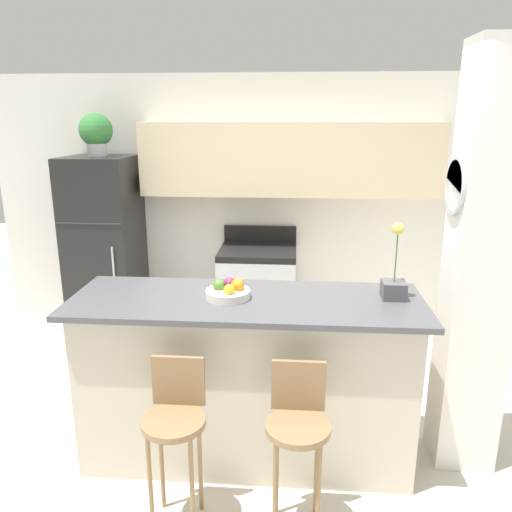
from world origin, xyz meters
The scene contains 12 objects.
ground_plane centered at (0.00, 0.00, 0.00)m, with size 14.00×14.00×0.00m, color beige.
wall_back centered at (0.09, 2.14, 1.48)m, with size 5.60×0.38×2.55m.
pillar_right centered at (1.37, 0.08, 1.28)m, with size 0.38×0.33×2.55m.
counter_bar centered at (0.00, 0.00, 0.55)m, with size 2.13×0.73×1.08m.
refrigerator centered at (-1.57, 1.82, 0.89)m, with size 0.63×0.71×1.78m.
stove_range centered at (-0.06, 1.85, 0.46)m, with size 0.74×0.67×1.07m.
bar_stool_left centered at (-0.32, -0.57, 0.61)m, with size 0.33×0.33×0.92m.
bar_stool_right centered at (0.32, -0.57, 0.61)m, with size 0.33×0.33×0.92m.
potted_plant_on_fridge centered at (-1.57, 1.82, 2.00)m, with size 0.31×0.31×0.40m.
orchid_vase centered at (0.88, 0.08, 1.19)m, with size 0.14×0.14×0.46m.
fruit_bowl centered at (-0.11, 0.01, 1.12)m, with size 0.27×0.27×0.12m.
trash_bin centered at (-1.04, 1.57, 0.19)m, with size 0.28×0.28×0.38m.
Camera 1 is at (0.28, -2.81, 2.13)m, focal length 35.00 mm.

